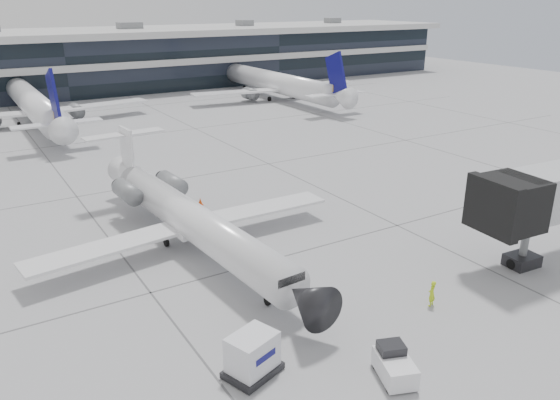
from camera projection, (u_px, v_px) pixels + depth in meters
ground at (290, 255)px, 37.91m from camera, size 220.00×220.00×0.00m
terminal at (55, 66)px, 101.77m from camera, size 170.00×22.00×10.00m
bg_jet_center at (37, 123)px, 77.99m from camera, size 32.00×40.00×9.60m
bg_jet_right at (276, 98)px, 97.58m from camera, size 32.00×40.00×9.60m
regional_jet at (189, 218)px, 38.40m from camera, size 22.74×28.40×6.56m
ramp_worker at (432, 293)px, 31.39m from camera, size 0.67×0.56×1.57m
baggage_tug at (394, 365)px, 25.43m from camera, size 2.16×2.75×1.53m
cargo_uld at (252, 355)px, 25.52m from camera, size 3.02×2.61×2.08m
traffic_cone at (200, 202)px, 46.98m from camera, size 0.53×0.53×0.64m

